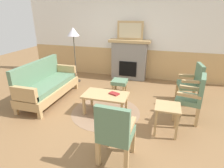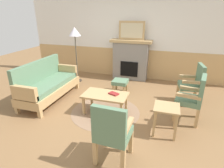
{
  "view_description": "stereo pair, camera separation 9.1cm",
  "coord_description": "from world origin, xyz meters",
  "px_view_note": "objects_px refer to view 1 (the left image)",
  "views": [
    {
      "loc": [
        1.1,
        -3.43,
        2.11
      ],
      "look_at": [
        0.0,
        0.35,
        0.55
      ],
      "focal_mm": 29.5,
      "sensor_mm": 36.0,
      "label": 1
    },
    {
      "loc": [
        1.18,
        -3.4,
        2.11
      ],
      "look_at": [
        0.0,
        0.35,
        0.55
      ],
      "focal_mm": 29.5,
      "sensor_mm": 36.0,
      "label": 2
    }
  ],
  "objects_px": {
    "footstool": "(119,83)",
    "couch": "(47,85)",
    "floor_lamp_by_couch": "(73,35)",
    "framed_picture": "(130,30)",
    "armchair_near_fireplace": "(193,96)",
    "side_table": "(167,112)",
    "armchair_front_left": "(115,131)",
    "coffee_table": "(106,97)",
    "fireplace": "(129,59)",
    "armchair_by_window_left": "(192,82)",
    "book_on_table": "(114,94)"
  },
  "relations": [
    {
      "from": "fireplace",
      "to": "framed_picture",
      "type": "xyz_separation_m",
      "value": [
        0.0,
        0.0,
        0.91
      ]
    },
    {
      "from": "side_table",
      "to": "floor_lamp_by_couch",
      "type": "bearing_deg",
      "value": 144.67
    },
    {
      "from": "armchair_near_fireplace",
      "to": "armchair_front_left",
      "type": "relative_size",
      "value": 1.0
    },
    {
      "from": "footstool",
      "to": "floor_lamp_by_couch",
      "type": "bearing_deg",
      "value": 163.6
    },
    {
      "from": "armchair_near_fireplace",
      "to": "floor_lamp_by_couch",
      "type": "bearing_deg",
      "value": 157.0
    },
    {
      "from": "framed_picture",
      "to": "coffee_table",
      "type": "height_order",
      "value": "framed_picture"
    },
    {
      "from": "armchair_front_left",
      "to": "side_table",
      "type": "xyz_separation_m",
      "value": [
        0.71,
        0.96,
        -0.1
      ]
    },
    {
      "from": "fireplace",
      "to": "coffee_table",
      "type": "xyz_separation_m",
      "value": [
        -0.04,
        -2.35,
        -0.27
      ]
    },
    {
      "from": "armchair_by_window_left",
      "to": "fireplace",
      "type": "bearing_deg",
      "value": 144.0
    },
    {
      "from": "framed_picture",
      "to": "coffee_table",
      "type": "distance_m",
      "value": 2.63
    },
    {
      "from": "footstool",
      "to": "floor_lamp_by_couch",
      "type": "distance_m",
      "value": 1.98
    },
    {
      "from": "couch",
      "to": "armchair_front_left",
      "type": "height_order",
      "value": "same"
    },
    {
      "from": "fireplace",
      "to": "couch",
      "type": "xyz_separation_m",
      "value": [
        -1.64,
        -2.14,
        -0.26
      ]
    },
    {
      "from": "fireplace",
      "to": "armchair_by_window_left",
      "type": "relative_size",
      "value": 1.33
    },
    {
      "from": "framed_picture",
      "to": "armchair_near_fireplace",
      "type": "distance_m",
      "value": 2.93
    },
    {
      "from": "framed_picture",
      "to": "fireplace",
      "type": "bearing_deg",
      "value": -90.0
    },
    {
      "from": "fireplace",
      "to": "armchair_near_fireplace",
      "type": "xyz_separation_m",
      "value": [
        1.73,
        -2.14,
        -0.11
      ]
    },
    {
      "from": "couch",
      "to": "armchair_by_window_left",
      "type": "xyz_separation_m",
      "value": [
        3.44,
        0.83,
        0.14
      ]
    },
    {
      "from": "book_on_table",
      "to": "armchair_by_window_left",
      "type": "height_order",
      "value": "armchair_by_window_left"
    },
    {
      "from": "coffee_table",
      "to": "book_on_table",
      "type": "height_order",
      "value": "book_on_table"
    },
    {
      "from": "armchair_near_fireplace",
      "to": "side_table",
      "type": "bearing_deg",
      "value": -129.03
    },
    {
      "from": "footstool",
      "to": "couch",
      "type": "bearing_deg",
      "value": -149.97
    },
    {
      "from": "couch",
      "to": "armchair_near_fireplace",
      "type": "distance_m",
      "value": 3.37
    },
    {
      "from": "couch",
      "to": "coffee_table",
      "type": "relative_size",
      "value": 1.87
    },
    {
      "from": "side_table",
      "to": "coffee_table",
      "type": "bearing_deg",
      "value": 163.57
    },
    {
      "from": "armchair_by_window_left",
      "to": "floor_lamp_by_couch",
      "type": "height_order",
      "value": "floor_lamp_by_couch"
    },
    {
      "from": "fireplace",
      "to": "floor_lamp_by_couch",
      "type": "xyz_separation_m",
      "value": [
        -1.55,
        -0.75,
        0.8
      ]
    },
    {
      "from": "framed_picture",
      "to": "side_table",
      "type": "height_order",
      "value": "framed_picture"
    },
    {
      "from": "fireplace",
      "to": "floor_lamp_by_couch",
      "type": "height_order",
      "value": "floor_lamp_by_couch"
    },
    {
      "from": "fireplace",
      "to": "coffee_table",
      "type": "distance_m",
      "value": 2.37
    },
    {
      "from": "armchair_near_fireplace",
      "to": "side_table",
      "type": "distance_m",
      "value": 0.77
    },
    {
      "from": "armchair_near_fireplace",
      "to": "book_on_table",
      "type": "bearing_deg",
      "value": -174.42
    },
    {
      "from": "floor_lamp_by_couch",
      "to": "coffee_table",
      "type": "bearing_deg",
      "value": -46.78
    },
    {
      "from": "floor_lamp_by_couch",
      "to": "framed_picture",
      "type": "bearing_deg",
      "value": 25.87
    },
    {
      "from": "armchair_front_left",
      "to": "book_on_table",
      "type": "bearing_deg",
      "value": 106.08
    },
    {
      "from": "framed_picture",
      "to": "armchair_front_left",
      "type": "distance_m",
      "value": 3.86
    },
    {
      "from": "framed_picture",
      "to": "armchair_by_window_left",
      "type": "bearing_deg",
      "value": -36.0
    },
    {
      "from": "footstool",
      "to": "side_table",
      "type": "xyz_separation_m",
      "value": [
        1.26,
        -1.53,
        0.15
      ]
    },
    {
      "from": "footstool",
      "to": "side_table",
      "type": "distance_m",
      "value": 1.99
    },
    {
      "from": "fireplace",
      "to": "couch",
      "type": "relative_size",
      "value": 0.72
    },
    {
      "from": "floor_lamp_by_couch",
      "to": "side_table",
      "type": "bearing_deg",
      "value": -35.33
    },
    {
      "from": "fireplace",
      "to": "footstool",
      "type": "height_order",
      "value": "fireplace"
    },
    {
      "from": "armchair_front_left",
      "to": "footstool",
      "type": "bearing_deg",
      "value": 102.52
    },
    {
      "from": "coffee_table",
      "to": "armchair_near_fireplace",
      "type": "xyz_separation_m",
      "value": [
        1.77,
        0.21,
        0.15
      ]
    },
    {
      "from": "coffee_table",
      "to": "floor_lamp_by_couch",
      "type": "relative_size",
      "value": 0.57
    },
    {
      "from": "fireplace",
      "to": "floor_lamp_by_couch",
      "type": "bearing_deg",
      "value": -154.13
    },
    {
      "from": "book_on_table",
      "to": "armchair_by_window_left",
      "type": "relative_size",
      "value": 0.21
    },
    {
      "from": "floor_lamp_by_couch",
      "to": "book_on_table",
      "type": "bearing_deg",
      "value": -42.58
    },
    {
      "from": "side_table",
      "to": "framed_picture",
      "type": "bearing_deg",
      "value": 114.53
    },
    {
      "from": "coffee_table",
      "to": "side_table",
      "type": "distance_m",
      "value": 1.35
    }
  ]
}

